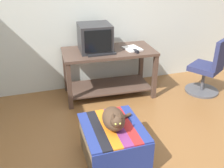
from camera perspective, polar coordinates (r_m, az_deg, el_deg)
ground_plane at (r=2.81m, az=4.78°, el=-17.75°), size 14.00×14.00×0.00m
back_wall at (r=4.04m, az=-5.82°, el=16.88°), size 8.00×0.10×2.60m
desk at (r=3.89m, az=-0.72°, el=4.26°), size 1.37×0.72×0.72m
tv_monitor at (r=3.75m, az=-3.80°, el=10.12°), size 0.47×0.47×0.39m
keyboard at (r=3.63m, az=-2.40°, el=6.74°), size 0.40×0.15×0.02m
book at (r=3.85m, az=4.48°, el=7.79°), size 0.26×0.30×0.02m
ottoman_with_blanket at (r=2.76m, az=0.17°, el=-12.82°), size 0.60×0.70×0.41m
cat at (r=2.57m, az=0.45°, el=-7.69°), size 0.36×0.38×0.25m
office_chair at (r=4.24m, az=20.54°, el=2.90°), size 0.58×0.58×0.89m
stapler at (r=3.72m, az=5.34°, el=7.23°), size 0.05×0.11×0.04m
pen at (r=3.87m, az=3.79°, el=7.79°), size 0.03×0.14×0.01m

